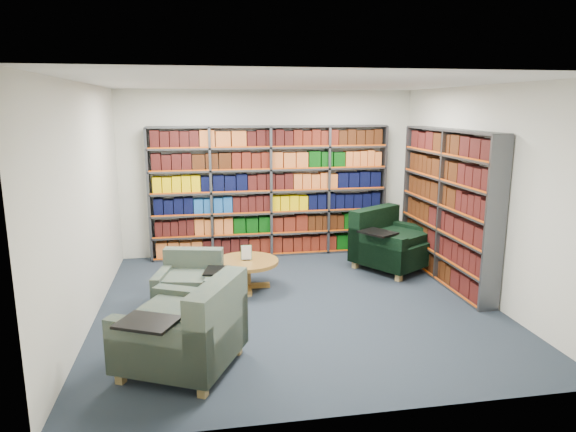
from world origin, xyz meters
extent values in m
cube|color=black|center=(0.00, 0.00, -0.01)|extent=(5.00, 5.00, 0.01)
cube|color=white|center=(0.00, 0.00, 2.80)|extent=(5.00, 5.00, 0.01)
cube|color=silver|center=(0.00, 2.50, 1.40)|extent=(5.00, 0.01, 2.80)
cube|color=silver|center=(0.00, -2.50, 1.40)|extent=(5.00, 0.01, 2.80)
cube|color=silver|center=(-2.50, 0.00, 1.40)|extent=(0.01, 5.00, 2.80)
cube|color=silver|center=(2.50, 0.00, 1.40)|extent=(0.01, 5.00, 2.80)
cube|color=#47494F|center=(0.00, 2.34, 1.10)|extent=(4.00, 0.28, 2.20)
cube|color=silver|center=(0.00, 2.47, 1.10)|extent=(4.00, 0.02, 2.20)
cube|color=#D84C0A|center=(0.00, 2.21, 1.10)|extent=(4.00, 0.01, 2.20)
cube|color=#C25A25|center=(0.00, 2.34, 0.18)|extent=(3.88, 0.21, 0.29)
cube|color=#340E0C|center=(0.00, 2.34, 0.54)|extent=(3.88, 0.21, 0.29)
cube|color=black|center=(0.00, 2.34, 0.91)|extent=(3.88, 0.21, 0.29)
cube|color=#F7AD00|center=(0.00, 2.34, 1.28)|extent=(3.88, 0.21, 0.29)
cube|color=#340E0C|center=(0.00, 2.34, 1.64)|extent=(3.88, 0.21, 0.29)
cube|color=#340E0C|center=(0.00, 2.34, 2.01)|extent=(3.88, 0.21, 0.29)
cube|color=#47494F|center=(2.34, 0.60, 1.10)|extent=(0.28, 2.50, 2.20)
cube|color=silver|center=(2.47, 0.60, 1.10)|extent=(0.02, 2.50, 2.20)
cube|color=#D84C0A|center=(2.21, 0.60, 1.10)|extent=(0.02, 2.50, 2.20)
cube|color=#340E0C|center=(2.34, 0.60, 0.18)|extent=(0.21, 2.38, 0.29)
cube|color=#341607|center=(2.34, 0.60, 0.54)|extent=(0.21, 2.38, 0.29)
cube|color=#341607|center=(2.34, 0.60, 0.91)|extent=(0.21, 2.38, 0.29)
cube|color=#341607|center=(2.34, 0.60, 1.28)|extent=(0.21, 2.38, 0.29)
cube|color=#341607|center=(2.34, 0.60, 1.64)|extent=(0.21, 2.38, 0.29)
cube|color=#340E0C|center=(2.34, 0.60, 2.01)|extent=(0.21, 2.38, 0.29)
cube|color=#0A2432|center=(-1.36, 0.12, 0.22)|extent=(0.92, 0.92, 0.27)
cube|color=#0A2432|center=(-1.30, 0.42, 0.39)|extent=(0.79, 0.33, 0.62)
cube|color=#0A2432|center=(-1.68, 0.19, 0.29)|extent=(0.28, 0.78, 0.41)
cube|color=#0A2432|center=(-1.04, 0.05, 0.29)|extent=(0.28, 0.78, 0.41)
cube|color=black|center=(-1.01, 0.00, 0.51)|extent=(0.37, 0.43, 0.02)
cube|color=olive|center=(-1.74, -0.12, 0.04)|extent=(0.07, 0.07, 0.09)
cube|color=olive|center=(-1.12, -0.25, 0.04)|extent=(0.07, 0.07, 0.09)
cube|color=olive|center=(-1.60, 0.50, 0.04)|extent=(0.07, 0.07, 0.09)
cube|color=olive|center=(-0.98, 0.36, 0.04)|extent=(0.07, 0.07, 0.09)
cube|color=black|center=(1.80, 1.21, 0.30)|extent=(1.41, 1.41, 0.36)
cube|color=black|center=(1.59, 1.54, 0.52)|extent=(0.99, 0.73, 0.82)
cube|color=black|center=(1.43, 0.98, 0.39)|extent=(0.68, 0.95, 0.54)
cube|color=black|center=(2.17, 1.43, 0.39)|extent=(0.68, 0.95, 0.54)
cube|color=black|center=(1.42, 0.90, 0.68)|extent=(0.59, 0.63, 0.03)
cube|color=olive|center=(1.67, 0.63, 0.06)|extent=(0.11, 0.11, 0.11)
cube|color=olive|center=(2.38, 1.07, 0.06)|extent=(0.11, 0.11, 0.11)
cube|color=olive|center=(1.22, 1.34, 0.06)|extent=(0.11, 0.11, 0.11)
cube|color=olive|center=(1.93, 1.78, 0.06)|extent=(0.11, 0.11, 0.11)
cube|color=#0A2432|center=(-1.42, -1.44, 0.29)|extent=(1.36, 1.36, 0.36)
cube|color=#0A2432|center=(-1.06, -1.61, 0.52)|extent=(0.65, 1.01, 0.81)
cube|color=#0A2432|center=(-1.23, -1.05, 0.38)|extent=(0.98, 0.59, 0.54)
cube|color=#0A2432|center=(-1.61, -1.82, 0.38)|extent=(0.98, 0.59, 0.54)
cube|color=black|center=(-1.68, -1.85, 0.68)|extent=(0.61, 0.56, 0.03)
cube|color=olive|center=(-1.61, -0.88, 0.06)|extent=(0.11, 0.11, 0.11)
cube|color=olive|center=(-1.98, -1.63, 0.06)|extent=(0.11, 0.11, 0.11)
cube|color=olive|center=(-0.86, -1.24, 0.06)|extent=(0.11, 0.11, 0.11)
cube|color=olive|center=(-1.23, -2.00, 0.06)|extent=(0.11, 0.11, 0.11)
cylinder|color=#905A25|center=(-0.57, 0.69, 0.40)|extent=(0.89, 0.89, 0.05)
cylinder|color=#905A25|center=(-0.57, 0.69, 0.20)|extent=(0.12, 0.12, 0.36)
cube|color=#905A25|center=(-0.57, 0.69, 0.04)|extent=(0.65, 0.08, 0.06)
cube|color=#905A25|center=(-0.57, 0.69, 0.04)|extent=(0.08, 0.65, 0.06)
cube|color=black|center=(-0.57, 0.69, 0.43)|extent=(0.10, 0.05, 0.01)
cube|color=white|center=(-0.57, 0.69, 0.53)|extent=(0.14, 0.01, 0.20)
cube|color=#145926|center=(-0.57, 0.69, 0.53)|extent=(0.15, 0.00, 0.21)
camera|label=1|loc=(-1.19, -6.19, 2.53)|focal=32.00mm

